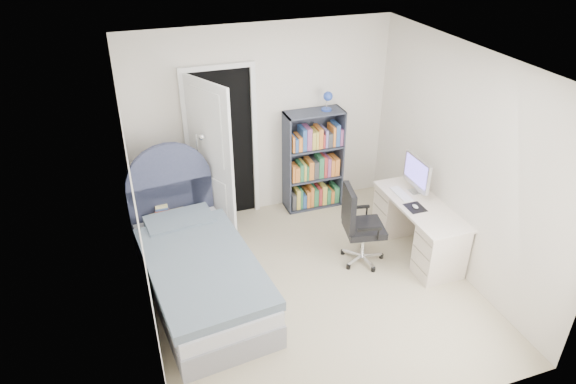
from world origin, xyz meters
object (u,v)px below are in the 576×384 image
object	(u,v)px
nightstand	(166,216)
bookcase	(314,164)
floor_lamp	(204,194)
bed	(198,268)
office_chair	(358,222)
desk	(418,225)

from	to	relation	value
nightstand	bookcase	world-z (taller)	bookcase
bookcase	nightstand	bearing A→B (deg)	-172.02
nightstand	floor_lamp	size ratio (longest dim) A/B	0.44
bed	office_chair	world-z (taller)	bed
desk	office_chair	world-z (taller)	desk
bed	desk	world-z (taller)	bed
nightstand	office_chair	xyz separation A→B (m)	(2.04, -1.08, 0.15)
bed	nightstand	world-z (taller)	bed
office_chair	floor_lamp	bearing A→B (deg)	142.98
desk	office_chair	bearing A→B (deg)	176.32
floor_lamp	office_chair	bearing A→B (deg)	-37.02
bookcase	desk	xyz separation A→B (m)	(0.78, -1.41, -0.27)
bed	nightstand	xyz separation A→B (m)	(-0.20, 1.01, 0.09)
floor_lamp	office_chair	world-z (taller)	floor_lamp
desk	floor_lamp	bearing A→B (deg)	152.34
bookcase	floor_lamp	bearing A→B (deg)	-172.69
office_chair	desk	bearing A→B (deg)	-3.68
bookcase	office_chair	distance (m)	1.37
desk	bookcase	bearing A→B (deg)	118.79
nightstand	bookcase	distance (m)	2.07
floor_lamp	bookcase	xyz separation A→B (m)	(1.54, 0.20, 0.07)
bed	bookcase	distance (m)	2.27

